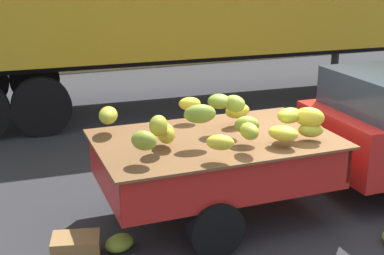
{
  "coord_description": "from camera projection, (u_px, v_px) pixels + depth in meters",
  "views": [
    {
      "loc": [
        -3.68,
        -5.59,
        3.25
      ],
      "look_at": [
        -1.44,
        0.4,
        1.17
      ],
      "focal_mm": 50.89,
      "sensor_mm": 36.0,
      "label": 1
    }
  ],
  "objects": [
    {
      "name": "ground",
      "position": [
        304.0,
        208.0,
        7.21
      ],
      "size": [
        220.0,
        220.0,
        0.0
      ],
      "primitive_type": "plane",
      "color": "#28282B"
    },
    {
      "name": "pickup_truck",
      "position": [
        352.0,
        134.0,
        7.34
      ],
      "size": [
        5.14,
        1.82,
        1.7
      ],
      "rotation": [
        0.0,
        0.0,
        0.01
      ],
      "color": "#B21E19",
      "rests_on": "ground"
    },
    {
      "name": "curb_strip",
      "position": [
        125.0,
        64.0,
        15.95
      ],
      "size": [
        80.0,
        0.8,
        0.16
      ],
      "primitive_type": "cube",
      "color": "gray",
      "rests_on": "ground"
    },
    {
      "name": "produce_crate",
      "position": [
        76.0,
        248.0,
        5.98
      ],
      "size": [
        0.59,
        0.47,
        0.28
      ],
      "primitive_type": "cube",
      "rotation": [
        0.0,
        0.0,
        -0.23
      ],
      "color": "olive",
      "rests_on": "ground"
    },
    {
      "name": "fallen_banana_bunch_near_tailgate",
      "position": [
        119.0,
        243.0,
        6.17
      ],
      "size": [
        0.45,
        0.42,
        0.18
      ],
      "primitive_type": "ellipsoid",
      "rotation": [
        0.0,
        0.0,
        3.66
      ],
      "color": "olive",
      "rests_on": "ground"
    }
  ]
}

